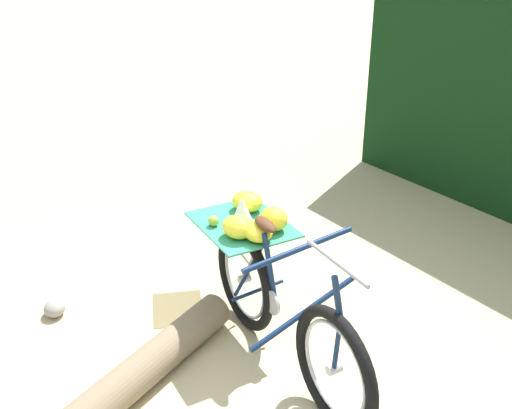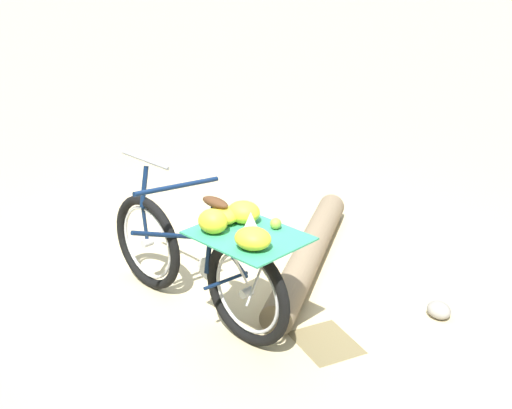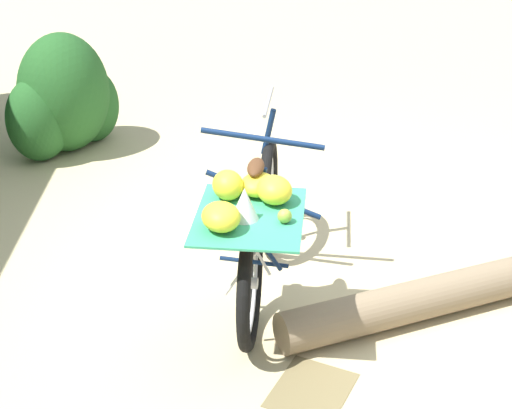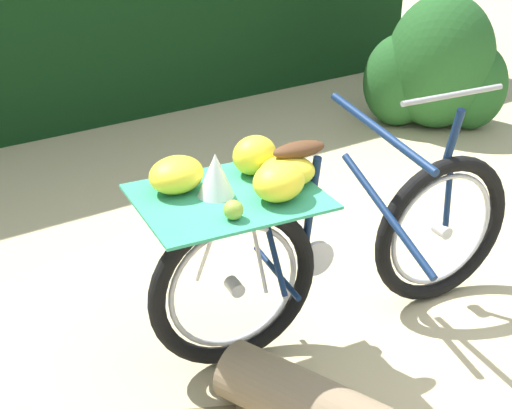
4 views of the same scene
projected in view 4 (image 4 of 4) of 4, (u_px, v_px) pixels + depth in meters
ground_plane at (412, 356)px, 3.03m from camera, size 60.00×60.00×0.00m
bicycle at (320, 235)px, 2.95m from camera, size 1.77×0.96×1.03m
shrub_cluster at (437, 70)px, 5.28m from camera, size 1.05×0.72×1.00m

